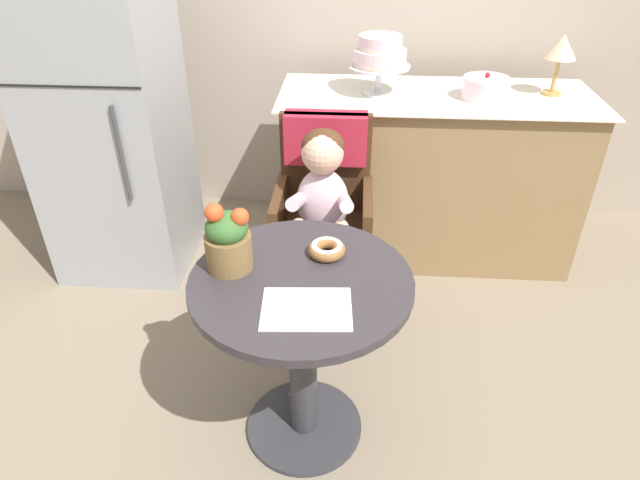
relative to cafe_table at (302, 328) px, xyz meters
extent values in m
plane|color=gray|center=(0.00, 0.00, -0.51)|extent=(8.00, 8.00, 0.00)
cylinder|color=#332D33|center=(0.00, 0.00, 0.20)|extent=(0.72, 0.72, 0.03)
cylinder|color=#333338|center=(0.00, 0.00, -0.16)|extent=(0.10, 0.10, 0.69)
cylinder|color=#333338|center=(0.00, 0.00, -0.50)|extent=(0.44, 0.44, 0.02)
cube|color=#472D19|center=(0.03, 0.66, -0.04)|extent=(0.42, 0.42, 0.04)
cube|color=#472D19|center=(0.03, 0.85, 0.22)|extent=(0.40, 0.04, 0.46)
cube|color=#472D19|center=(-0.16, 0.66, 0.08)|extent=(0.04, 0.38, 0.18)
cube|color=#472D19|center=(0.22, 0.66, 0.08)|extent=(0.04, 0.38, 0.18)
cube|color=#B22338|center=(0.03, 0.85, 0.34)|extent=(0.36, 0.11, 0.22)
cylinder|color=#472D19|center=(-0.15, 0.48, -0.28)|extent=(0.03, 0.03, 0.45)
cylinder|color=#472D19|center=(0.21, 0.48, -0.28)|extent=(0.03, 0.03, 0.45)
cylinder|color=#472D19|center=(-0.15, 0.84, -0.28)|extent=(0.03, 0.03, 0.45)
cylinder|color=#472D19|center=(0.21, 0.84, -0.28)|extent=(0.03, 0.03, 0.45)
ellipsoid|color=silver|center=(0.03, 0.64, 0.14)|extent=(0.22, 0.16, 0.30)
sphere|color=#E0B293|center=(0.03, 0.63, 0.36)|extent=(0.17, 0.17, 0.17)
ellipsoid|color=#4C2D19|center=(0.03, 0.65, 0.38)|extent=(0.17, 0.17, 0.14)
cylinder|color=silver|center=(-0.07, 0.55, 0.19)|extent=(0.08, 0.23, 0.13)
sphere|color=#E0B293|center=(-0.06, 0.48, 0.12)|extent=(0.06, 0.06, 0.06)
cylinder|color=silver|center=(0.12, 0.55, 0.19)|extent=(0.08, 0.23, 0.13)
sphere|color=#E0B293|center=(0.11, 0.48, 0.12)|extent=(0.06, 0.06, 0.06)
cylinder|color=#3F4760|center=(-0.03, 0.56, 0.03)|extent=(0.09, 0.22, 0.09)
cylinder|color=#3F4760|center=(-0.03, 0.45, -0.14)|extent=(0.08, 0.08, 0.26)
cylinder|color=#3F4760|center=(0.08, 0.56, 0.03)|extent=(0.09, 0.22, 0.09)
cylinder|color=#3F4760|center=(0.08, 0.45, -0.14)|extent=(0.08, 0.08, 0.26)
cube|color=white|center=(0.03, -0.15, 0.21)|extent=(0.28, 0.21, 0.00)
torus|color=#936033|center=(0.07, 0.14, 0.23)|extent=(0.13, 0.13, 0.04)
torus|color=white|center=(0.07, 0.14, 0.24)|extent=(0.11, 0.11, 0.02)
cylinder|color=brown|center=(-0.24, 0.05, 0.27)|extent=(0.15, 0.15, 0.12)
ellipsoid|color=#38662D|center=(-0.24, 0.05, 0.36)|extent=(0.14, 0.14, 0.10)
sphere|color=#E54C23|center=(-0.19, 0.04, 0.41)|extent=(0.06, 0.06, 0.06)
sphere|color=#E54C23|center=(-0.23, 0.07, 0.38)|extent=(0.05, 0.05, 0.05)
sphere|color=#E54C23|center=(-0.26, 0.06, 0.35)|extent=(0.04, 0.04, 0.04)
sphere|color=#E54C23|center=(-0.26, 0.03, 0.42)|extent=(0.06, 0.06, 0.06)
sphere|color=#E54C23|center=(-0.23, 0.02, 0.37)|extent=(0.06, 0.06, 0.06)
cube|color=#93754C|center=(0.55, 1.30, -0.06)|extent=(1.50, 0.56, 0.90)
cube|color=white|center=(0.55, 1.30, 0.39)|extent=(1.56, 0.62, 0.01)
cylinder|color=silver|center=(0.25, 1.30, 0.40)|extent=(0.16, 0.16, 0.01)
cylinder|color=silver|center=(0.25, 1.30, 0.46)|extent=(0.03, 0.03, 0.12)
cylinder|color=silver|center=(0.25, 1.30, 0.53)|extent=(0.30, 0.30, 0.01)
cylinder|color=silver|center=(0.25, 1.30, 0.57)|extent=(0.26, 0.25, 0.08)
cylinder|color=beige|center=(0.25, 1.30, 0.54)|extent=(0.26, 0.26, 0.01)
cylinder|color=silver|center=(0.25, 1.30, 0.64)|extent=(0.21, 0.21, 0.06)
cylinder|color=beige|center=(0.25, 1.30, 0.61)|extent=(0.21, 0.21, 0.01)
cylinder|color=silver|center=(0.76, 1.25, 0.44)|extent=(0.22, 0.22, 0.10)
sphere|color=red|center=(0.76, 1.25, 0.51)|extent=(0.02, 0.02, 0.02)
cylinder|color=#B28C47|center=(1.11, 1.34, 0.40)|extent=(0.09, 0.09, 0.01)
cylinder|color=#B28C47|center=(1.11, 1.34, 0.49)|extent=(0.02, 0.02, 0.16)
cone|color=beige|center=(1.11, 1.34, 0.62)|extent=(0.15, 0.15, 0.11)
cube|color=#9EA0A5|center=(-1.05, 1.10, 0.34)|extent=(0.64, 0.60, 1.70)
cube|color=black|center=(-1.05, 0.80, 0.55)|extent=(0.63, 0.01, 0.01)
cylinder|color=#3F3F44|center=(-0.87, 0.79, 0.26)|extent=(0.02, 0.02, 0.45)
camera|label=1|loc=(0.16, -1.39, 1.26)|focal=30.85mm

